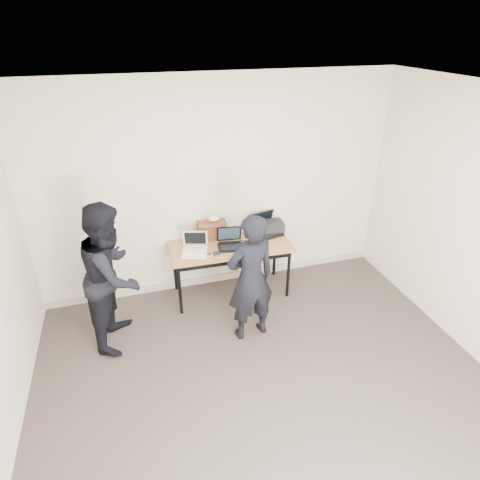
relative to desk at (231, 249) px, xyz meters
name	(u,v)px	position (x,y,z in m)	size (l,w,h in m)	color
room	(287,293)	(-0.07, -1.91, 0.69)	(4.60, 4.60, 2.80)	#403630
desk	(231,249)	(0.00, 0.00, 0.00)	(1.52, 0.70, 0.72)	#9C6A3B
laptop_beige	(195,249)	(-0.46, -0.04, 0.11)	(0.37, 0.36, 0.24)	beige
laptop_center	(230,242)	(-0.01, -0.01, 0.11)	(0.34, 0.33, 0.24)	black
laptop_right	(264,229)	(0.51, 0.20, 0.12)	(0.43, 0.42, 0.27)	black
leather_satchel	(212,230)	(-0.18, 0.23, 0.19)	(0.37, 0.20, 0.25)	brown
tissue	(214,218)	(-0.15, 0.23, 0.34)	(0.13, 0.10, 0.08)	white
equipment_box	(273,227)	(0.63, 0.19, 0.13)	(0.26, 0.22, 0.15)	black
power_brick	(217,253)	(-0.22, -0.17, 0.07)	(0.08, 0.05, 0.03)	black
cables	(234,243)	(0.05, 0.03, 0.06)	(1.14, 0.49, 0.01)	black
person_typist	(251,279)	(0.00, -0.82, 0.09)	(0.55, 0.36, 1.50)	black
person_observer	(112,275)	(-1.41, -0.43, 0.16)	(0.80, 0.62, 1.64)	black
baseboard	(220,277)	(-0.07, 0.32, -0.61)	(4.50, 0.03, 0.10)	#AFA291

